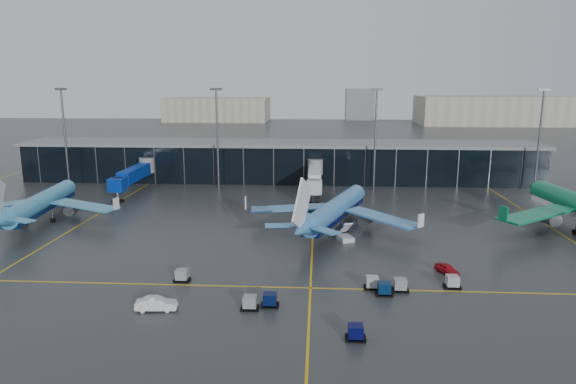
# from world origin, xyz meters

# --- Properties ---
(ground) EXTENTS (600.00, 600.00, 0.00)m
(ground) POSITION_xyz_m (0.00, 0.00, 0.00)
(ground) COLOR #282B2D
(ground) RESTS_ON ground
(terminal_pier) EXTENTS (142.00, 17.00, 10.70)m
(terminal_pier) POSITION_xyz_m (0.00, 62.00, 5.42)
(terminal_pier) COLOR black
(terminal_pier) RESTS_ON ground
(jet_bridges) EXTENTS (94.00, 27.50, 7.20)m
(jet_bridges) POSITION_xyz_m (-35.00, 42.99, 4.55)
(jet_bridges) COLOR #595B60
(jet_bridges) RESTS_ON ground
(flood_masts) EXTENTS (203.00, 0.50, 25.50)m
(flood_masts) POSITION_xyz_m (5.00, 50.00, 13.81)
(flood_masts) COLOR #595B60
(flood_masts) RESTS_ON ground
(distant_hangars) EXTENTS (260.00, 71.00, 22.00)m
(distant_hangars) POSITION_xyz_m (49.94, 270.08, 8.79)
(distant_hangars) COLOR #B2AD99
(distant_hangars) RESTS_ON ground
(taxi_lines) EXTENTS (220.00, 120.00, 0.02)m
(taxi_lines) POSITION_xyz_m (10.00, 10.61, 0.01)
(taxi_lines) COLOR gold
(taxi_lines) RESTS_ON ground
(airliner_arkefly) EXTENTS (37.35, 41.45, 11.69)m
(airliner_arkefly) POSITION_xyz_m (-43.83, 16.28, 5.84)
(airliner_arkefly) COLOR #398EBE
(airliner_arkefly) RESTS_ON ground
(airliner_klm_near) EXTENTS (45.22, 48.13, 11.98)m
(airliner_klm_near) POSITION_xyz_m (14.22, 14.11, 5.99)
(airliner_klm_near) COLOR #397BBD
(airliner_klm_near) RESTS_ON ground
(baggage_carts) EXTENTS (38.94, 16.63, 1.70)m
(baggage_carts) POSITION_xyz_m (12.97, -18.26, 0.76)
(baggage_carts) COLOR black
(baggage_carts) RESTS_ON ground
(mobile_airstair) EXTENTS (3.23, 3.79, 3.45)m
(mobile_airstair) POSITION_xyz_m (15.64, 6.45, 0.77)
(mobile_airstair) COLOR silver
(mobile_airstair) RESTS_ON ground
(service_van_red) EXTENTS (3.32, 4.48, 1.42)m
(service_van_red) POSITION_xyz_m (29.51, -8.55, 0.71)
(service_van_red) COLOR #A60C19
(service_van_red) RESTS_ON ground
(service_van_white) EXTENTS (5.12, 2.21, 1.64)m
(service_van_white) POSITION_xyz_m (-8.47, -22.88, 0.82)
(service_van_white) COLOR white
(service_van_white) RESTS_ON ground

